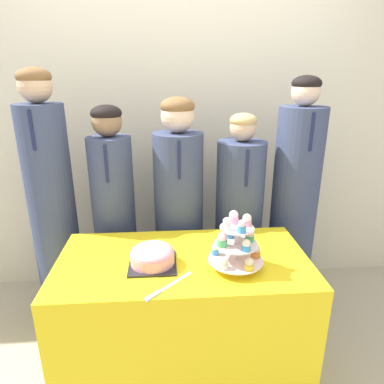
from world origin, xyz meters
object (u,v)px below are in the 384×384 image
Objects in this scene: round_cake at (152,255)px; cake_knife at (162,290)px; student_3 at (238,228)px; student_2 at (178,222)px; student_1 at (115,226)px; student_4 at (293,211)px; student_0 at (53,213)px; cupcake_stand at (237,242)px.

cake_knife is at bearing -78.16° from round_cake.
student_2 is at bearing 180.00° from student_3.
cake_knife is 0.95m from student_3.
student_2 is at bearing 0.00° from student_1.
round_cake is 0.81m from student_3.
student_4 reaches higher than student_2.
round_cake is 1.08m from student_4.
student_0 reaches higher than student_1.
cake_knife is at bearing -49.41° from student_0.
student_2 is at bearing -0.00° from student_0.
student_0 is 0.39m from student_1.
cupcake_stand is 0.17× the size of student_4.
student_1 is (-0.26, 0.58, -0.10)m from round_cake.
student_3 is at bearing 76.83° from cupcake_stand.
cupcake_stand is 0.19× the size of student_3.
student_2 is (0.10, 0.80, -0.04)m from cake_knife.
student_1 reaches higher than cupcake_stand.
student_4 is (0.91, 0.58, -0.04)m from round_cake.
cake_knife is at bearing -122.00° from student_3.
cupcake_stand is at bearing -19.09° from cake_knife.
student_4 is (1.17, 0.00, 0.07)m from student_1.
cake_knife is 0.41m from cupcake_stand.
student_3 is at bearing -0.00° from student_0.
student_2 is (0.41, 0.00, 0.01)m from student_1.
student_2 reaches higher than student_3.
round_cake is 0.15× the size of student_2.
cake_knife is at bearing -68.93° from student_1.
student_0 reaches higher than student_4.
student_2 reaches higher than cupcake_stand.
student_4 reaches higher than student_3.
cupcake_stand is 0.16× the size of student_0.
student_3 is (0.54, 0.58, -0.15)m from round_cake.
student_0 reaches higher than round_cake.
cupcake_stand is 0.18× the size of student_2.
student_1 is 0.41m from student_2.
round_cake is 0.84× the size of cupcake_stand.
student_0 is at bearing 180.00° from student_1.
cupcake_stand is 0.93m from student_1.
cupcake_stand is 0.70m from student_2.
student_4 is (1.55, 0.00, -0.03)m from student_0.
cake_knife is at bearing -154.98° from cupcake_stand.
student_0 is (-0.64, 0.58, -0.00)m from round_cake.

